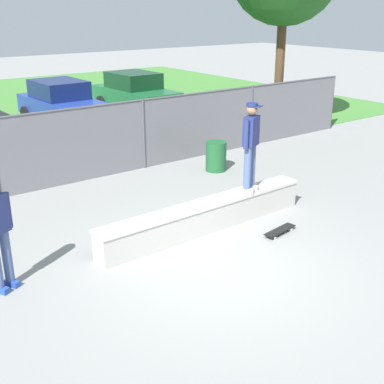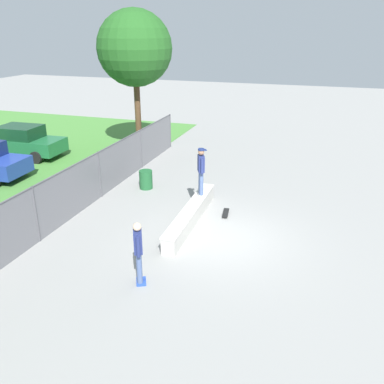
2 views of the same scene
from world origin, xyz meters
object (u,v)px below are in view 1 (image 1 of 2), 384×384
object	(u,v)px
skateboarder	(251,143)
skateboard	(280,230)
concrete_ledge	(206,216)
trash_bin	(216,156)
car_green	(135,93)
car_blue	(61,103)

from	to	relation	value
skateboarder	skateboard	size ratio (longest dim) A/B	2.24
concrete_ledge	trash_bin	world-z (taller)	trash_bin
concrete_ledge	car_green	xyz separation A→B (m)	(4.86, 10.97, 0.54)
concrete_ledge	trash_bin	distance (m)	3.88
concrete_ledge	trash_bin	xyz separation A→B (m)	(2.60, 2.89, 0.10)
car_green	trash_bin	world-z (taller)	car_green
skateboard	car_green	bearing A→B (deg)	72.38
skateboarder	trash_bin	world-z (taller)	skateboarder
car_blue	car_green	xyz separation A→B (m)	(3.41, 0.42, 0.00)
concrete_ledge	skateboard	distance (m)	1.48
skateboarder	car_blue	distance (m)	10.62
skateboard	concrete_ledge	bearing A→B (deg)	135.90
car_green	trash_bin	size ratio (longest dim) A/B	5.32
skateboarder	skateboard	xyz separation A→B (m)	(-0.04, -0.98, -1.56)
skateboard	car_green	xyz separation A→B (m)	(3.81, 11.99, 0.77)
concrete_ledge	car_blue	bearing A→B (deg)	82.18
trash_bin	skateboarder	bearing A→B (deg)	-117.25
concrete_ledge	skateboard	bearing A→B (deg)	-44.10
concrete_ledge	trash_bin	bearing A→B (deg)	48.04
skateboard	car_green	size ratio (longest dim) A/B	0.19
concrete_ledge	skateboarder	distance (m)	1.72
concrete_ledge	skateboard	xyz separation A→B (m)	(1.05, -1.02, -0.23)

